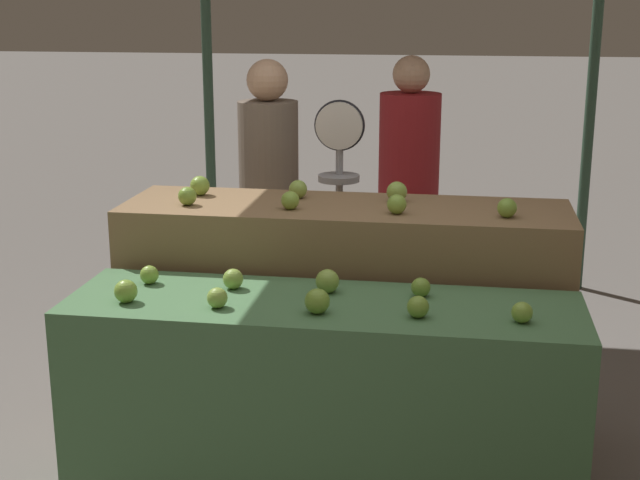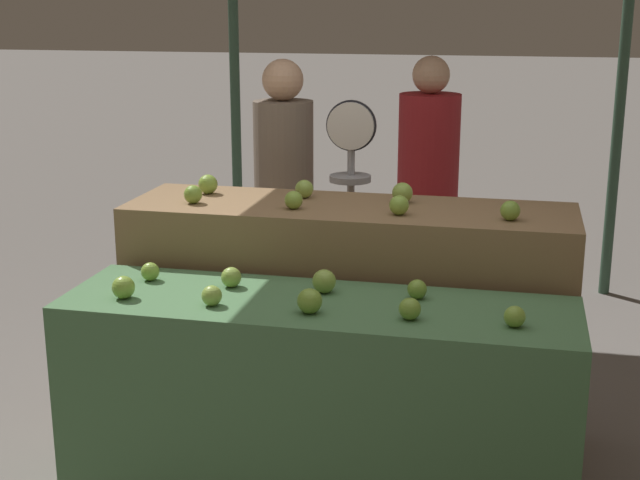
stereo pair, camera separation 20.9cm
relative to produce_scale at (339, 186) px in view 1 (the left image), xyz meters
name	(u,v)px [view 1 (the left image)]	position (x,y,z in m)	size (l,w,h in m)	color
display_counter_front	(323,410)	(0.11, -1.19, -0.61)	(1.87, 0.55, 0.85)	#4C7A4C
display_counter_back	(344,326)	(0.11, -0.59, -0.50)	(1.87, 0.55, 1.08)	olive
apple_front_0	(126,291)	(-0.59, -1.30, -0.14)	(0.08, 0.08, 0.08)	#84AD3D
apple_front_1	(217,298)	(-0.25, -1.31, -0.15)	(0.07, 0.07, 0.07)	#8EB247
apple_front_2	(318,301)	(0.11, -1.31, -0.14)	(0.09, 0.09, 0.09)	#7AA338
apple_front_3	(418,307)	(0.46, -1.29, -0.14)	(0.08, 0.08, 0.08)	#7AA338
apple_front_4	(522,312)	(0.80, -1.29, -0.15)	(0.07, 0.07, 0.07)	#84AD3D
apple_front_5	(149,275)	(-0.58, -1.08, -0.15)	(0.07, 0.07, 0.07)	#84AD3D
apple_front_6	(233,279)	(-0.25, -1.09, -0.14)	(0.08, 0.08, 0.08)	#8EB247
apple_front_7	(329,281)	(0.11, -1.08, -0.14)	(0.09, 0.09, 0.09)	#8EB247
apple_front_8	(421,287)	(0.45, -1.07, -0.15)	(0.07, 0.07, 0.07)	#7AA338
apple_back_0	(187,196)	(-0.54, -0.69, 0.08)	(0.08, 0.08, 0.08)	#7AA338
apple_back_1	(290,200)	(-0.10, -0.70, 0.08)	(0.08, 0.08, 0.08)	#84AD3D
apple_back_2	(397,204)	(0.33, -0.70, 0.08)	(0.08, 0.08, 0.08)	#84AD3D
apple_back_3	(507,208)	(0.77, -0.70, 0.08)	(0.08, 0.08, 0.08)	#7AA338
apple_back_4	(200,186)	(-0.55, -0.49, 0.08)	(0.09, 0.09, 0.09)	#84AD3D
apple_back_5	(298,189)	(-0.11, -0.48, 0.08)	(0.08, 0.08, 0.08)	#8EB247
apple_back_6	(397,192)	(0.32, -0.49, 0.08)	(0.09, 0.09, 0.09)	#8EB247
produce_scale	(339,186)	(0.00, 0.00, 0.00)	(0.24, 0.20, 1.45)	#99999E
person_vendor_at_scale	(269,190)	(-0.41, 0.29, -0.09)	(0.39, 0.39, 1.62)	#2D2D38
person_customer_left	(409,175)	(0.28, 0.89, -0.11)	(0.44, 0.44, 1.61)	#2D2D38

